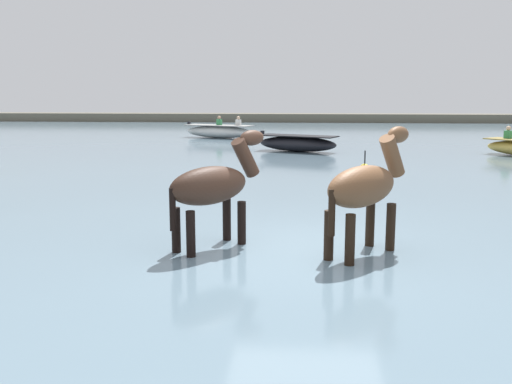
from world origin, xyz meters
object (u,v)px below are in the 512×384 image
object	(u,v)px
horse_lead_bay	(365,189)
horse_trailing_dark_bay	(213,188)
boat_mid_channel	(297,143)
channel_buoy	(365,168)
boat_near_port	(219,131)

from	to	relation	value
horse_lead_bay	horse_trailing_dark_bay	xyz separation A→B (m)	(-2.26, 0.19, -0.05)
boat_mid_channel	channel_buoy	world-z (taller)	boat_mid_channel
horse_lead_bay	boat_near_port	world-z (taller)	horse_lead_bay
horse_lead_bay	channel_buoy	xyz separation A→B (m)	(0.93, 8.56, -0.81)
boat_mid_channel	channel_buoy	distance (m)	6.67
boat_mid_channel	boat_near_port	bearing A→B (deg)	121.71
boat_near_port	channel_buoy	bearing A→B (deg)	-64.62
horse_trailing_dark_bay	horse_lead_bay	bearing A→B (deg)	-4.82
horse_trailing_dark_bay	boat_mid_channel	world-z (taller)	horse_trailing_dark_bay
boat_mid_channel	boat_near_port	distance (m)	8.02
boat_near_port	horse_lead_bay	bearing A→B (deg)	-76.24
boat_near_port	channel_buoy	xyz separation A→B (m)	(6.25, -13.18, -0.19)
boat_mid_channel	channel_buoy	bearing A→B (deg)	-72.24
boat_near_port	channel_buoy	world-z (taller)	boat_near_port
horse_lead_bay	boat_mid_channel	size ratio (longest dim) A/B	0.61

